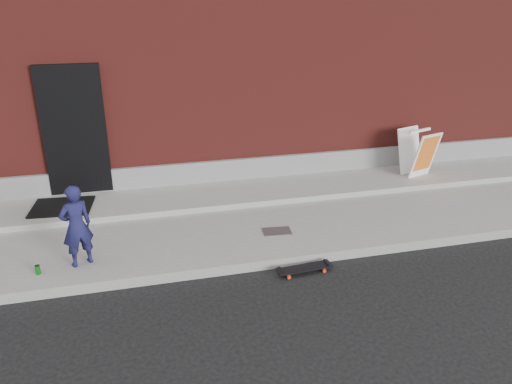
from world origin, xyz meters
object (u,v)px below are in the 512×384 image
object	(u,v)px
pizza_sign	(418,152)
soda_can	(38,270)
skateboard	(304,268)
child	(76,226)

from	to	relation	value
pizza_sign	soda_can	size ratio (longest dim) A/B	7.21
skateboard	soda_can	world-z (taller)	soda_can
child	soda_can	distance (m)	0.76
child	pizza_sign	xyz separation A→B (m)	(6.18, 1.82, -0.02)
skateboard	pizza_sign	world-z (taller)	pizza_sign
child	soda_can	size ratio (longest dim) A/B	9.18
child	skateboard	world-z (taller)	child
skateboard	soda_can	xyz separation A→B (m)	(-3.53, 0.60, 0.14)
pizza_sign	soda_can	distance (m)	7.02
child	pizza_sign	bearing A→B (deg)	172.08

